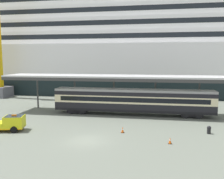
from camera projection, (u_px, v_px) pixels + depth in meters
ground_plane at (87, 141)px, 26.78m from camera, size 400.00×400.00×0.00m
cruise_ship at (157, 45)px, 68.71m from camera, size 155.69×31.96×36.03m
platform_canopy at (133, 78)px, 38.95m from camera, size 42.34×5.72×6.21m
train_carriage at (133, 100)px, 38.97m from camera, size 25.03×2.81×4.11m
service_truck at (7, 123)px, 30.32m from camera, size 5.54×3.26×2.02m
traffic_cone_near at (123, 130)px, 29.61m from camera, size 0.36×0.36×0.74m
traffic_cone_mid at (170, 141)px, 25.75m from camera, size 0.36×0.36×0.68m
quay_bollard at (209, 130)px, 29.18m from camera, size 0.48×0.48×0.96m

